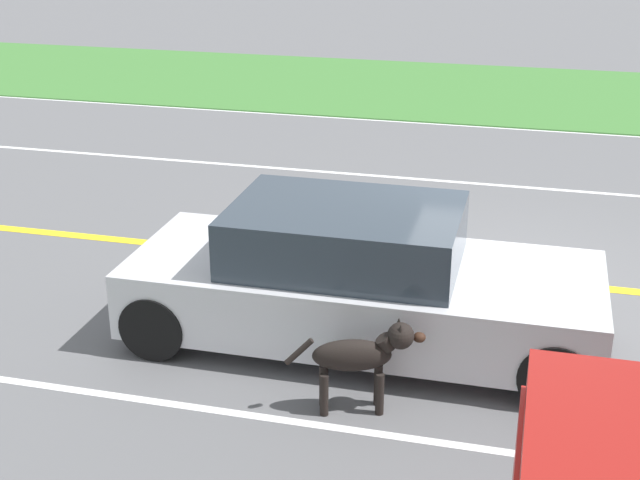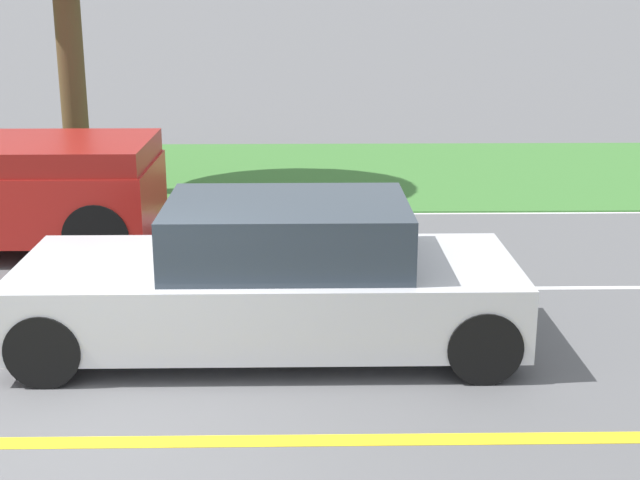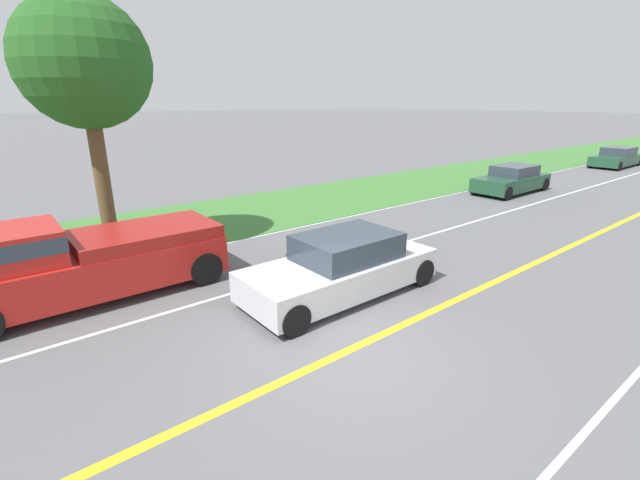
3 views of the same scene
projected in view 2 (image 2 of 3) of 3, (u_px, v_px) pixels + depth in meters
name	position (u px, v px, depth m)	size (l,w,h in m)	color
ground_plane	(74.00, 443.00, 6.78)	(400.00, 400.00, 0.00)	#5B5B5E
centre_divider_line	(74.00, 442.00, 6.78)	(0.18, 160.00, 0.01)	yellow
lane_edge_line_right	(188.00, 214.00, 13.51)	(0.14, 160.00, 0.01)	white
lane_dash_same_dir	(150.00, 290.00, 10.15)	(0.10, 160.00, 0.01)	white
grass_verge_right	(208.00, 173.00, 16.39)	(6.00, 160.00, 0.03)	#3D7533
ego_car	(273.00, 280.00, 8.44)	(1.90, 4.67, 1.43)	silver
dog	(249.00, 253.00, 9.68)	(0.47, 1.20, 0.87)	black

